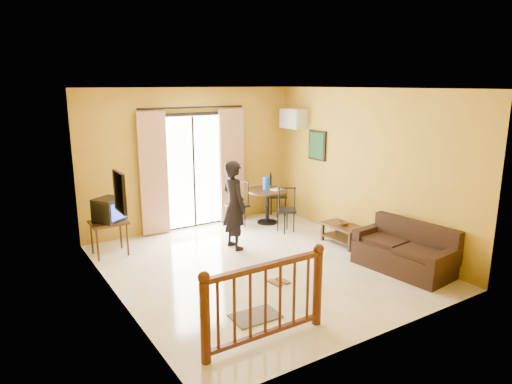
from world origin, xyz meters
TOP-DOWN VIEW (x-y plane):
  - ground at (0.00, 0.00)m, footprint 5.00×5.00m
  - room_shell at (0.00, 0.00)m, footprint 5.00×5.00m
  - balcony_door at (0.00, 2.43)m, footprint 2.25×0.14m
  - tv_table at (-1.90, 1.80)m, footprint 0.60×0.50m
  - television at (-1.87, 1.79)m, footprint 0.59×0.58m
  - picture_left at (-2.22, -0.20)m, footprint 0.05×0.42m
  - dining_table at (1.40, 1.87)m, footprint 0.86×0.86m
  - water_jug at (1.39, 1.91)m, footprint 0.15×0.15m
  - serving_tray at (1.58, 1.77)m, footprint 0.31×0.24m
  - dining_chairs at (1.34, 1.79)m, footprint 1.68×1.59m
  - air_conditioner at (2.09, 1.95)m, footprint 0.31×0.60m
  - botanical_print at (2.22, 1.30)m, footprint 0.05×0.50m
  - coffee_table at (1.85, 0.05)m, footprint 0.45×0.81m
  - bowl at (1.85, 0.05)m, footprint 0.24×0.24m
  - sofa at (1.85, -1.35)m, footprint 0.89×1.66m
  - standing_person at (0.07, 0.94)m, footprint 0.40×0.59m
  - stair_balustrade at (-1.15, -1.90)m, footprint 1.63×0.13m
  - doormat at (-0.95, -1.37)m, footprint 0.61×0.42m
  - sandals at (-0.11, -0.69)m, footprint 0.27×0.26m

SIDE VIEW (x-z plane):
  - ground at x=0.00m, z-range 0.00..0.00m
  - dining_chairs at x=1.34m, z-range -0.47..0.47m
  - doormat at x=-0.95m, z-range 0.00..0.02m
  - sandals at x=-0.11m, z-range 0.00..0.03m
  - coffee_table at x=1.85m, z-range 0.06..0.42m
  - sofa at x=1.85m, z-range -0.10..0.66m
  - bowl at x=1.85m, z-range 0.36..0.42m
  - tv_table at x=-1.90m, z-range 0.22..0.82m
  - stair_balustrade at x=-1.15m, z-range 0.05..1.08m
  - dining_table at x=1.40m, z-range 0.21..0.93m
  - serving_tray at x=1.58m, z-range 0.72..0.74m
  - standing_person at x=0.07m, z-range 0.00..1.58m
  - television at x=-1.87m, z-range 0.60..1.00m
  - water_jug at x=1.39m, z-range 0.72..0.99m
  - balcony_door at x=0.00m, z-range -0.04..2.42m
  - picture_left at x=-2.22m, z-range 1.29..1.81m
  - botanical_print at x=2.22m, z-range 1.35..1.95m
  - room_shell at x=0.00m, z-range -0.80..4.20m
  - air_conditioner at x=2.09m, z-range 1.95..2.35m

